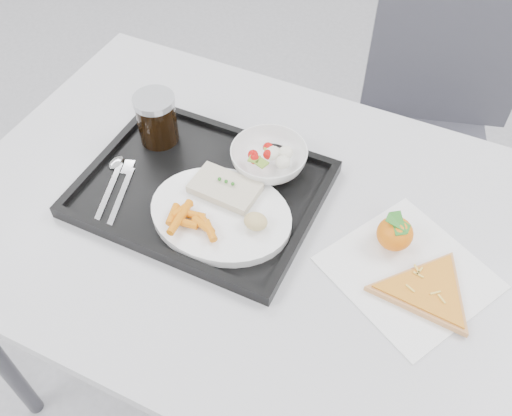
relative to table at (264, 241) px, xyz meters
name	(u,v)px	position (x,y,z in m)	size (l,w,h in m)	color
table	(264,241)	(0.00, 0.00, 0.00)	(1.20, 0.80, 0.75)	#B4B4B6
chair	(426,122)	(0.19, 0.66, -0.15)	(0.52, 0.53, 0.93)	#3C3D45
tray	(202,190)	(-0.14, 0.01, 0.08)	(0.45, 0.35, 0.03)	black
dinner_plate	(221,215)	(-0.07, -0.04, 0.09)	(0.27, 0.27, 0.02)	white
fish_fillet	(225,188)	(-0.08, 0.01, 0.11)	(0.13, 0.08, 0.02)	beige
bread_roll	(256,221)	(0.00, -0.05, 0.12)	(0.05, 0.04, 0.03)	#F2D188
salad_bowl	(269,158)	(-0.04, 0.12, 0.11)	(0.15, 0.15, 0.05)	white
cola_glass	(157,118)	(-0.28, 0.09, 0.14)	(0.08, 0.08, 0.11)	black
cutlery	(117,181)	(-0.30, -0.05, 0.08)	(0.11, 0.17, 0.01)	silver
napkin	(409,273)	(0.28, 0.00, 0.07)	(0.33, 0.33, 0.00)	white
tangerine	(395,233)	(0.23, 0.05, 0.10)	(0.08, 0.08, 0.07)	orange
pizza_slice	(428,291)	(0.32, -0.03, 0.08)	(0.28, 0.28, 0.02)	tan
carrot_pile	(190,219)	(-0.10, -0.09, 0.11)	(0.11, 0.08, 0.02)	orange
salad_contents	(273,155)	(-0.04, 0.12, 0.12)	(0.09, 0.08, 0.02)	#B80D0A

